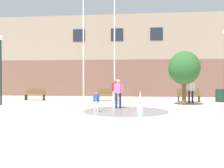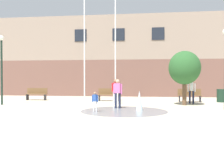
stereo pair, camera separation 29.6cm
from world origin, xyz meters
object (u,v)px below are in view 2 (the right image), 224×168
Objects in this scene: park_bench_left_of_flagpoles at (37,94)px; child_running at (95,100)px; flagpole_right at (116,40)px; trash_can at (221,96)px; adult_watching at (192,89)px; teen_by_trashcan at (116,89)px; park_bench_center at (109,94)px; park_bench_far_right at (190,95)px; adult_in_red at (118,91)px; street_tree_near_building at (185,68)px; lamp_post_left_lane at (2,60)px; flagpole_left at (85,37)px.

park_bench_left_of_flagpoles is 1.62× the size of child_running.
flagpole_right is 9.40× the size of trash_can.
adult_watching is 1.61× the size of child_running.
park_bench_center is at bearing 96.46° from teen_by_trashcan.
park_bench_far_right is (5.69, -0.05, 0.00)m from park_bench_center.
trash_can is (7.06, 2.14, -0.48)m from teen_by_trashcan.
adult_watching is 1.00× the size of teen_by_trashcan.
child_running is at bearing -98.55° from adult_in_red.
park_bench_center is at bearing 154.83° from street_tree_near_building.
adult_watching is at bearing -12.63° from park_bench_center.
lamp_post_left_lane is (-11.84, -2.35, 1.84)m from adult_watching.
adult_watching is 1.77× the size of trash_can.
park_bench_left_of_flagpoles is at bearing -175.32° from flagpole_right.
adult_watching is 1.84m from street_tree_near_building.
street_tree_near_building reaches higher than adult_in_red.
adult_in_red is at bearing -145.64° from trash_can.
lamp_post_left_lane is at bearing -163.34° from park_bench_far_right.
flagpole_left is at bearing 80.64° from adult_watching.
adult_in_red is 1.61× the size of child_running.
park_bench_left_of_flagpoles is 11.23m from park_bench_far_right.
street_tree_near_building is (-0.67, -2.31, 1.80)m from park_bench_far_right.
park_bench_left_of_flagpoles is at bearing 165.66° from adult_in_red.
flagpole_left is (-3.07, 5.02, 3.81)m from adult_in_red.
street_tree_near_building is at bearing 154.96° from adult_watching.
lamp_post_left_lane is (-4.30, -4.11, -1.96)m from flagpole_left.
trash_can is at bearing 54.08° from adult_in_red.
adult_in_red reaches higher than park_bench_far_right.
park_bench_left_of_flagpoles is 10.98m from street_tree_near_building.
teen_by_trashcan is at bearing -70.72° from park_bench_center.
trash_can is (9.72, -0.47, -4.29)m from flagpole_left.
adult_watching is at bearing 70.31° from child_running.
park_bench_far_right is 6.39m from adult_in_red.
teen_by_trashcan reaches higher than park_bench_left_of_flagpoles.
park_bench_left_of_flagpoles and park_bench_center have the same top height.
teen_by_trashcan is at bearing 103.65° from adult_watching.
park_bench_far_right is 1.62× the size of child_running.
park_bench_far_right reaches higher than trash_can.
street_tree_near_building is at bearing -22.41° from flagpole_left.
park_bench_far_right is 12.64m from lamp_post_left_lane.
flagpole_left reaches higher than park_bench_far_right.
child_running is 9.84m from trash_can.
flagpole_right is at bearing 31.71° from lamp_post_left_lane.
flagpole_right is (-0.71, 5.02, 3.55)m from adult_in_red.
child_running reaches higher than park_bench_center.
flagpole_right reaches higher than trash_can.
child_running is 1.10× the size of trash_can.
park_bench_left_of_flagpoles is 1.00× the size of park_bench_center.
flagpole_left reaches higher than child_running.
park_bench_center is 1.01× the size of teen_by_trashcan.
teen_by_trashcan is 4.49m from street_tree_near_building.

